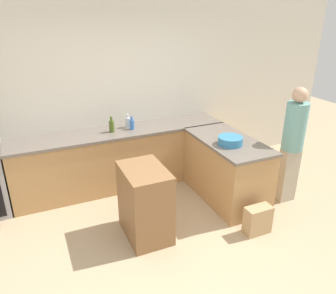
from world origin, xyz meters
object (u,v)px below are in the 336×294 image
Objects in this scene: vinegar_bottle_clear at (128,122)px; person_at_peninsula at (293,141)px; island_table at (145,203)px; olive_oil_bottle at (112,126)px; water_bottle_blue at (132,124)px; mixing_bowl at (230,141)px; paper_bag at (258,220)px.

vinegar_bottle_clear is 0.13× the size of person_at_peninsula.
olive_oil_bottle is (-0.02, 1.28, 0.55)m from island_table.
water_bottle_blue is 2.25m from person_at_peninsula.
mixing_bowl reaches higher than island_table.
paper_bag is at bearing -61.70° from water_bottle_blue.
vinegar_bottle_clear is at bearing 108.31° from water_bottle_blue.
olive_oil_bottle is (-1.28, 1.09, 0.04)m from mixing_bowl.
olive_oil_bottle is at bearing 147.57° from person_at_peninsula.
person_at_peninsula reaches higher than olive_oil_bottle.
person_at_peninsula is at bearing 28.62° from paper_bag.
island_table reaches higher than paper_bag.
mixing_bowl is at bearing -40.36° from olive_oil_bottle.
olive_oil_bottle is 2.34m from paper_bag.
island_table is 2.47× the size of paper_bag.
paper_bag is at bearing -91.34° from mixing_bowl.
olive_oil_bottle is at bearing 178.80° from water_bottle_blue.
paper_bag is (-0.84, -0.46, -0.72)m from person_at_peninsula.
person_at_peninsula is at bearing -32.43° from olive_oil_bottle.
mixing_bowl is (1.26, 0.19, 0.51)m from island_table.
vinegar_bottle_clear is 2.34m from person_at_peninsula.
paper_bag is (1.24, -0.52, -0.26)m from island_table.
island_table is 1.37m from mixing_bowl.
paper_bag is at bearing -22.84° from island_table.
paper_bag is (0.97, -1.79, -0.79)m from water_bottle_blue.
mixing_bowl is at bearing 88.66° from paper_bag.
person_at_peninsula is 4.58× the size of paper_bag.
person_at_peninsula is at bearing -1.75° from island_table.
water_bottle_blue is 0.30m from olive_oil_bottle.
water_bottle_blue is at bearing 132.19° from mixing_bowl.
island_table is at bearing -102.34° from water_bottle_blue.
water_bottle_blue is 0.12× the size of person_at_peninsula.
island_table is 1.39m from olive_oil_bottle.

